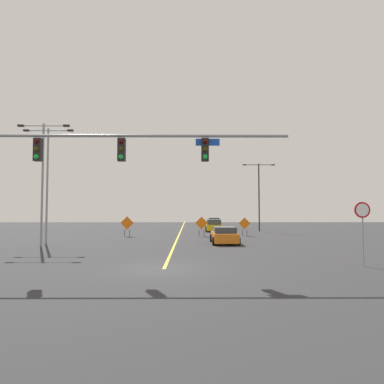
{
  "coord_description": "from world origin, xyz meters",
  "views": [
    {
      "loc": [
        1.16,
        -15.85,
        2.63
      ],
      "look_at": [
        1.45,
        28.2,
        4.98
      ],
      "focal_mm": 32.64,
      "sensor_mm": 36.0,
      "label": 1
    }
  ],
  "objects_px": {
    "construction_sign_left_shoulder": "(202,224)",
    "car_yellow_passing": "(214,226)",
    "stop_sign": "(363,221)",
    "street_lamp_near_left": "(43,174)",
    "construction_sign_median_near": "(245,224)",
    "traffic_signal_assembly": "(78,157)",
    "street_lamp_mid_left": "(47,176)",
    "car_orange_distant": "(224,235)",
    "street_lamp_far_left": "(259,191)",
    "construction_sign_right_shoulder": "(127,224)",
    "car_blue_far": "(214,223)"
  },
  "relations": [
    {
      "from": "traffic_signal_assembly",
      "to": "street_lamp_far_left",
      "type": "height_order",
      "value": "street_lamp_far_left"
    },
    {
      "from": "traffic_signal_assembly",
      "to": "street_lamp_mid_left",
      "type": "xyz_separation_m",
      "value": [
        -6.2,
        11.76,
        0.33
      ]
    },
    {
      "from": "traffic_signal_assembly",
      "to": "construction_sign_left_shoulder",
      "type": "relative_size",
      "value": 7.64
    },
    {
      "from": "car_blue_far",
      "to": "construction_sign_left_shoulder",
      "type": "bearing_deg",
      "value": -97.88
    },
    {
      "from": "construction_sign_median_near",
      "to": "construction_sign_right_shoulder",
      "type": "xyz_separation_m",
      "value": [
        -12.11,
        -0.61,
        0.08
      ]
    },
    {
      "from": "stop_sign",
      "to": "construction_sign_left_shoulder",
      "type": "relative_size",
      "value": 1.51
    },
    {
      "from": "street_lamp_near_left",
      "to": "street_lamp_far_left",
      "type": "bearing_deg",
      "value": 43.95
    },
    {
      "from": "street_lamp_far_left",
      "to": "construction_sign_median_near",
      "type": "relative_size",
      "value": 4.53
    },
    {
      "from": "stop_sign",
      "to": "construction_sign_left_shoulder",
      "type": "bearing_deg",
      "value": 109.77
    },
    {
      "from": "street_lamp_near_left",
      "to": "car_blue_far",
      "type": "distance_m",
      "value": 33.24
    },
    {
      "from": "street_lamp_far_left",
      "to": "construction_sign_right_shoulder",
      "type": "height_order",
      "value": "street_lamp_far_left"
    },
    {
      "from": "street_lamp_far_left",
      "to": "street_lamp_mid_left",
      "type": "bearing_deg",
      "value": -140.08
    },
    {
      "from": "street_lamp_mid_left",
      "to": "car_blue_far",
      "type": "relative_size",
      "value": 1.98
    },
    {
      "from": "street_lamp_near_left",
      "to": "street_lamp_mid_left",
      "type": "bearing_deg",
      "value": 103.43
    },
    {
      "from": "construction_sign_median_near",
      "to": "car_yellow_passing",
      "type": "height_order",
      "value": "construction_sign_median_near"
    },
    {
      "from": "street_lamp_mid_left",
      "to": "construction_sign_right_shoulder",
      "type": "distance_m",
      "value": 10.37
    },
    {
      "from": "stop_sign",
      "to": "construction_sign_median_near",
      "type": "distance_m",
      "value": 20.03
    },
    {
      "from": "construction_sign_left_shoulder",
      "to": "car_orange_distant",
      "type": "distance_m",
      "value": 8.08
    },
    {
      "from": "stop_sign",
      "to": "car_orange_distant",
      "type": "xyz_separation_m",
      "value": [
        -5.43,
        11.51,
        -1.49
      ]
    },
    {
      "from": "car_blue_far",
      "to": "car_orange_distant",
      "type": "height_order",
      "value": "car_blue_far"
    },
    {
      "from": "construction_sign_left_shoulder",
      "to": "car_blue_far",
      "type": "height_order",
      "value": "construction_sign_left_shoulder"
    },
    {
      "from": "construction_sign_median_near",
      "to": "car_orange_distant",
      "type": "height_order",
      "value": "construction_sign_median_near"
    },
    {
      "from": "construction_sign_median_near",
      "to": "street_lamp_far_left",
      "type": "bearing_deg",
      "value": 68.71
    },
    {
      "from": "stop_sign",
      "to": "car_yellow_passing",
      "type": "relative_size",
      "value": 0.67
    },
    {
      "from": "car_blue_far",
      "to": "traffic_signal_assembly",
      "type": "bearing_deg",
      "value": -102.87
    },
    {
      "from": "construction_sign_left_shoulder",
      "to": "car_yellow_passing",
      "type": "bearing_deg",
      "value": 77.47
    },
    {
      "from": "street_lamp_mid_left",
      "to": "street_lamp_near_left",
      "type": "bearing_deg",
      "value": -76.57
    },
    {
      "from": "traffic_signal_assembly",
      "to": "stop_sign",
      "type": "xyz_separation_m",
      "value": [
        13.28,
        0.68,
        -2.93
      ]
    },
    {
      "from": "car_orange_distant",
      "to": "car_blue_far",
      "type": "bearing_deg",
      "value": 87.69
    },
    {
      "from": "construction_sign_left_shoulder",
      "to": "car_orange_distant",
      "type": "bearing_deg",
      "value": -78.87
    },
    {
      "from": "construction_sign_median_near",
      "to": "car_blue_far",
      "type": "relative_size",
      "value": 0.41
    },
    {
      "from": "street_lamp_far_left",
      "to": "car_blue_far",
      "type": "xyz_separation_m",
      "value": [
        -5.01,
        10.53,
        -4.43
      ]
    },
    {
      "from": "stop_sign",
      "to": "street_lamp_far_left",
      "type": "bearing_deg",
      "value": 88.62
    },
    {
      "from": "stop_sign",
      "to": "construction_sign_median_near",
      "type": "relative_size",
      "value": 1.59
    },
    {
      "from": "construction_sign_median_near",
      "to": "construction_sign_left_shoulder",
      "type": "bearing_deg",
      "value": -174.42
    },
    {
      "from": "street_lamp_near_left",
      "to": "traffic_signal_assembly",
      "type": "bearing_deg",
      "value": -59.47
    },
    {
      "from": "traffic_signal_assembly",
      "to": "construction_sign_left_shoulder",
      "type": "xyz_separation_m",
      "value": [
        6.3,
        20.09,
        -3.8
      ]
    },
    {
      "from": "traffic_signal_assembly",
      "to": "construction_sign_right_shoulder",
      "type": "height_order",
      "value": "traffic_signal_assembly"
    },
    {
      "from": "construction_sign_left_shoulder",
      "to": "car_yellow_passing",
      "type": "height_order",
      "value": "construction_sign_left_shoulder"
    },
    {
      "from": "street_lamp_near_left",
      "to": "construction_sign_median_near",
      "type": "relative_size",
      "value": 4.73
    },
    {
      "from": "stop_sign",
      "to": "street_lamp_near_left",
      "type": "height_order",
      "value": "street_lamp_near_left"
    },
    {
      "from": "street_lamp_far_left",
      "to": "car_orange_distant",
      "type": "relative_size",
      "value": 1.99
    },
    {
      "from": "car_yellow_passing",
      "to": "car_orange_distant",
      "type": "bearing_deg",
      "value": -91.02
    },
    {
      "from": "traffic_signal_assembly",
      "to": "street_lamp_mid_left",
      "type": "distance_m",
      "value": 13.3
    },
    {
      "from": "stop_sign",
      "to": "construction_sign_left_shoulder",
      "type": "height_order",
      "value": "stop_sign"
    },
    {
      "from": "construction_sign_left_shoulder",
      "to": "car_orange_distant",
      "type": "xyz_separation_m",
      "value": [
        1.55,
        -7.9,
        -0.62
      ]
    },
    {
      "from": "street_lamp_mid_left",
      "to": "car_blue_far",
      "type": "xyz_separation_m",
      "value": [
        15.15,
        27.4,
        -4.69
      ]
    },
    {
      "from": "car_orange_distant",
      "to": "car_yellow_passing",
      "type": "bearing_deg",
      "value": 88.98
    },
    {
      "from": "street_lamp_far_left",
      "to": "construction_sign_left_shoulder",
      "type": "xyz_separation_m",
      "value": [
        -7.65,
        -8.53,
        -3.87
      ]
    },
    {
      "from": "traffic_signal_assembly",
      "to": "street_lamp_far_left",
      "type": "relative_size",
      "value": 1.78
    }
  ]
}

